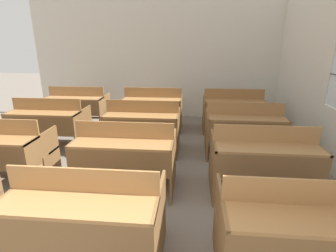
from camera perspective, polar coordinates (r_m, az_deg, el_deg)
name	(u,v)px	position (r m, az deg, el deg)	size (l,w,h in m)	color
wall_back	(155,61)	(6.80, -2.80, 14.04)	(6.19, 0.06, 2.87)	beige
bench_front_center	(87,217)	(2.44, -17.29, -18.32)	(1.26, 0.79, 0.94)	brown
bench_front_right	(301,231)	(2.43, 26.89, -19.71)	(1.26, 0.79, 0.94)	brown
bench_second_center	(126,155)	(3.46, -9.18, -6.33)	(1.26, 0.79, 0.94)	brown
bench_second_right	(263,160)	(3.50, 19.94, -6.98)	(1.26, 0.79, 0.94)	brown
bench_third_left	(49,123)	(5.22, -24.45, 0.64)	(1.26, 0.79, 0.94)	brown
bench_third_center	(143,126)	(4.61, -5.51, 0.07)	(1.26, 0.79, 0.94)	brown
bench_third_right	(244,129)	(4.62, 16.13, -0.53)	(1.26, 0.79, 0.94)	brown
bench_back_left	(78,106)	(6.29, -19.04, 4.04)	(1.26, 0.79, 0.94)	brown
bench_back_center	(153,108)	(5.82, -3.27, 3.94)	(1.26, 0.79, 0.94)	brown
bench_back_right	(233,110)	(5.82, 13.94, 3.44)	(1.26, 0.79, 0.94)	brown
wastepaper_bin	(267,116)	(6.84, 20.79, 2.00)	(0.27, 0.27, 0.30)	#33477A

